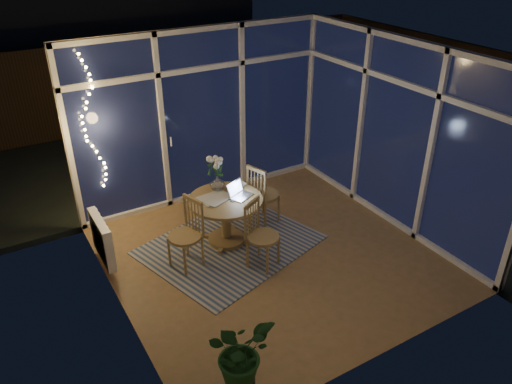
{
  "coord_description": "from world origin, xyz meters",
  "views": [
    {
      "loc": [
        -2.91,
        -4.48,
        3.9
      ],
      "look_at": [
        -0.1,
        0.25,
        0.86
      ],
      "focal_mm": 35.0,
      "sensor_mm": 36.0,
      "label": 1
    }
  ],
  "objects_px": {
    "dining_table": "(226,221)",
    "chair_left": "(185,235)",
    "chair_front": "(263,236)",
    "potted_plant": "(240,361)",
    "chair_right": "(264,193)",
    "laptop": "(241,190)",
    "flower_vase": "(217,183)"
  },
  "relations": [
    {
      "from": "flower_vase",
      "to": "laptop",
      "type": "bearing_deg",
      "value": -60.42
    },
    {
      "from": "chair_right",
      "to": "potted_plant",
      "type": "bearing_deg",
      "value": 126.43
    },
    {
      "from": "dining_table",
      "to": "chair_left",
      "type": "xyz_separation_m",
      "value": [
        -0.69,
        -0.22,
        0.13
      ]
    },
    {
      "from": "laptop",
      "to": "potted_plant",
      "type": "height_order",
      "value": "laptop"
    },
    {
      "from": "chair_left",
      "to": "flower_vase",
      "type": "xyz_separation_m",
      "value": [
        0.71,
        0.49,
        0.31
      ]
    },
    {
      "from": "laptop",
      "to": "potted_plant",
      "type": "xyz_separation_m",
      "value": [
        -1.24,
        -2.18,
        -0.4
      ]
    },
    {
      "from": "dining_table",
      "to": "chair_right",
      "type": "height_order",
      "value": "chair_right"
    },
    {
      "from": "chair_front",
      "to": "potted_plant",
      "type": "height_order",
      "value": "chair_front"
    },
    {
      "from": "dining_table",
      "to": "laptop",
      "type": "height_order",
      "value": "laptop"
    },
    {
      "from": "chair_right",
      "to": "laptop",
      "type": "distance_m",
      "value": 0.62
    },
    {
      "from": "chair_left",
      "to": "chair_right",
      "type": "relative_size",
      "value": 0.99
    },
    {
      "from": "chair_right",
      "to": "dining_table",
      "type": "bearing_deg",
      "value": 85.87
    },
    {
      "from": "chair_front",
      "to": "laptop",
      "type": "relative_size",
      "value": 3.14
    },
    {
      "from": "flower_vase",
      "to": "potted_plant",
      "type": "height_order",
      "value": "flower_vase"
    },
    {
      "from": "chair_right",
      "to": "chair_front",
      "type": "distance_m",
      "value": 1.04
    },
    {
      "from": "chair_front",
      "to": "flower_vase",
      "type": "distance_m",
      "value": 1.04
    },
    {
      "from": "laptop",
      "to": "flower_vase",
      "type": "bearing_deg",
      "value": 95.15
    },
    {
      "from": "dining_table",
      "to": "chair_front",
      "type": "bearing_deg",
      "value": -78.15
    },
    {
      "from": "dining_table",
      "to": "potted_plant",
      "type": "height_order",
      "value": "potted_plant"
    },
    {
      "from": "dining_table",
      "to": "potted_plant",
      "type": "bearing_deg",
      "value": -114.76
    },
    {
      "from": "chair_front",
      "to": "chair_right",
      "type": "bearing_deg",
      "value": 29.41
    },
    {
      "from": "potted_plant",
      "to": "chair_left",
      "type": "bearing_deg",
      "value": 80.32
    },
    {
      "from": "chair_left",
      "to": "chair_front",
      "type": "xyz_separation_m",
      "value": [
        0.84,
        -0.49,
        -0.01
      ]
    },
    {
      "from": "laptop",
      "to": "chair_left",
      "type": "bearing_deg",
      "value": 165.94
    },
    {
      "from": "dining_table",
      "to": "chair_left",
      "type": "relative_size",
      "value": 1.05
    },
    {
      "from": "chair_left",
      "to": "laptop",
      "type": "height_order",
      "value": "chair_left"
    },
    {
      "from": "chair_right",
      "to": "flower_vase",
      "type": "height_order",
      "value": "chair_right"
    },
    {
      "from": "dining_table",
      "to": "chair_left",
      "type": "bearing_deg",
      "value": -162.24
    },
    {
      "from": "chair_front",
      "to": "potted_plant",
      "type": "distance_m",
      "value": 1.93
    },
    {
      "from": "chair_front",
      "to": "potted_plant",
      "type": "relative_size",
      "value": 1.2
    },
    {
      "from": "chair_left",
      "to": "chair_right",
      "type": "height_order",
      "value": "chair_right"
    },
    {
      "from": "laptop",
      "to": "potted_plant",
      "type": "relative_size",
      "value": 0.38
    }
  ]
}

